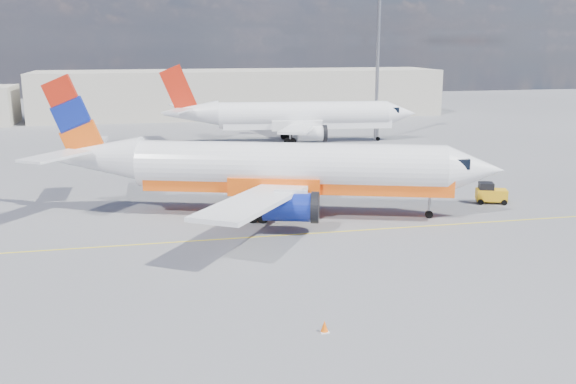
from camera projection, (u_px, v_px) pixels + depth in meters
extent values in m
plane|color=#5C5D61|center=(330.00, 246.00, 41.63)|extent=(240.00, 240.00, 0.00)
cube|color=yellow|center=(318.00, 233.00, 44.48)|extent=(70.00, 0.15, 0.01)
cube|color=beige|center=(241.00, 93.00, 113.07)|extent=(70.00, 14.00, 8.00)
cylinder|color=white|center=(290.00, 166.00, 48.38)|extent=(23.10, 10.57, 3.57)
cone|color=white|center=(475.00, 170.00, 47.03)|extent=(5.11, 4.70, 3.57)
cone|color=white|center=(95.00, 158.00, 49.79)|extent=(8.05, 5.51, 3.40)
cube|color=black|center=(455.00, 162.00, 47.04)|extent=(2.45, 2.85, 0.74)
cube|color=#FF5A10|center=(297.00, 182.00, 48.60)|extent=(22.90, 9.97, 1.26)
cube|color=white|center=(280.00, 160.00, 55.87)|extent=(4.25, 12.82, 0.84)
cube|color=white|center=(255.00, 201.00, 41.62)|extent=(9.55, 12.48, 0.84)
cylinder|color=navy|center=(302.00, 178.00, 53.35)|extent=(4.22, 3.07, 2.00)
cylinder|color=navy|center=(291.00, 207.00, 44.19)|extent=(4.22, 3.07, 2.00)
cylinder|color=black|center=(322.00, 179.00, 53.19)|extent=(1.18, 2.26, 2.21)
cylinder|color=black|center=(315.00, 208.00, 44.02)|extent=(1.18, 2.26, 2.21)
cube|color=#FF5A10|center=(72.00, 116.00, 49.21)|extent=(4.79, 1.83, 6.56)
cube|color=white|center=(92.00, 142.00, 53.05)|extent=(2.32, 5.26, 0.19)
cube|color=white|center=(55.00, 156.00, 46.53)|extent=(4.96, 5.61, 0.19)
cylinder|color=gray|center=(430.00, 201.00, 47.91)|extent=(0.24, 0.24, 2.21)
cylinder|color=black|center=(429.00, 214.00, 48.14)|extent=(0.64, 0.42, 0.59)
cylinder|color=black|center=(267.00, 200.00, 51.79)|extent=(1.02, 0.67, 0.95)
cylinder|color=black|center=(258.00, 216.00, 46.90)|extent=(1.02, 0.67, 0.95)
cylinder|color=white|center=(303.00, 115.00, 83.74)|extent=(22.30, 5.89, 3.41)
cone|color=white|center=(401.00, 113.00, 85.01)|extent=(4.37, 3.84, 3.41)
cone|color=white|center=(191.00, 113.00, 82.24)|extent=(7.34, 4.01, 3.24)
cube|color=black|center=(391.00, 109.00, 84.74)|extent=(1.95, 2.48, 0.70)
cube|color=white|center=(307.00, 123.00, 84.05)|extent=(22.23, 5.29, 1.20)
cube|color=white|center=(287.00, 116.00, 90.59)|extent=(4.75, 12.35, 0.81)
cube|color=white|center=(298.00, 129.00, 77.00)|extent=(7.22, 12.39, 0.81)
cylinder|color=white|center=(303.00, 124.00, 88.58)|extent=(3.80, 2.30, 1.90)
cylinder|color=white|center=(312.00, 133.00, 79.84)|extent=(3.80, 2.30, 1.90)
cylinder|color=black|center=(314.00, 124.00, 88.74)|extent=(0.74, 2.15, 2.11)
cylinder|color=black|center=(325.00, 133.00, 80.00)|extent=(0.74, 2.15, 2.11)
cube|color=red|center=(178.00, 89.00, 81.39)|extent=(4.71, 0.83, 6.26)
cube|color=white|center=(181.00, 106.00, 85.05)|extent=(3.16, 5.35, 0.18)
cube|color=white|center=(177.00, 111.00, 78.84)|extent=(4.09, 5.48, 0.18)
cylinder|color=gray|center=(378.00, 131.00, 85.25)|extent=(0.20, 0.20, 2.11)
cylinder|color=black|center=(378.00, 139.00, 85.48)|extent=(0.59, 0.30, 0.56)
cylinder|color=black|center=(286.00, 136.00, 86.60)|extent=(0.94, 0.48, 0.90)
cylinder|color=black|center=(290.00, 142.00, 81.94)|extent=(0.94, 0.48, 0.90)
cylinder|color=black|center=(478.00, 198.00, 53.39)|extent=(0.50, 0.33, 0.46)
cylinder|color=black|center=(481.00, 202.00, 52.13)|extent=(0.50, 0.33, 0.46)
cylinder|color=black|center=(501.00, 199.00, 53.17)|extent=(0.50, 0.33, 0.46)
cylinder|color=black|center=(504.00, 203.00, 51.91)|extent=(0.50, 0.33, 0.46)
cube|color=gold|center=(491.00, 195.00, 52.55)|extent=(2.71, 2.03, 0.93)
cube|color=black|center=(486.00, 186.00, 52.43)|extent=(1.42, 1.42, 0.56)
cube|color=white|center=(324.00, 332.00, 29.36)|extent=(0.41, 0.41, 0.04)
cone|color=#FF610A|center=(324.00, 326.00, 29.29)|extent=(0.34, 0.34, 0.53)
cylinder|color=gray|center=(378.00, 61.00, 83.30)|extent=(0.46, 0.46, 20.96)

